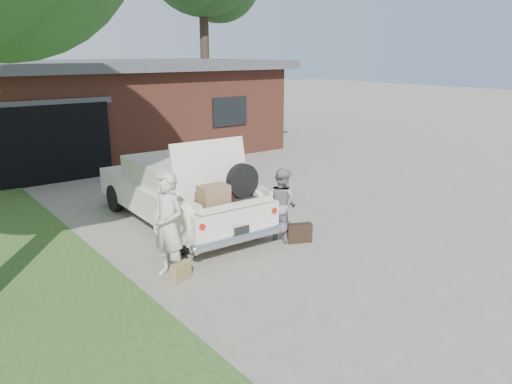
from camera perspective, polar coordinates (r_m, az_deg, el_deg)
ground at (r=9.13m, az=2.31°, el=-7.47°), size 90.00×90.00×0.00m
house at (r=19.11m, az=-18.02°, el=9.18°), size 12.80×7.80×3.30m
sedan at (r=10.83m, az=-8.75°, el=0.10°), size 2.03×4.90×2.00m
woman_left at (r=8.19m, az=-10.02°, el=-3.85°), size 0.56×0.72×1.77m
woman_right at (r=9.79m, az=2.98°, el=-1.38°), size 0.64×0.77×1.44m
suitcase_left at (r=8.29m, az=-8.57°, el=-9.01°), size 0.41×0.26×0.30m
suitcase_right at (r=9.79m, az=4.98°, el=-4.70°), size 0.51×0.35×0.38m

